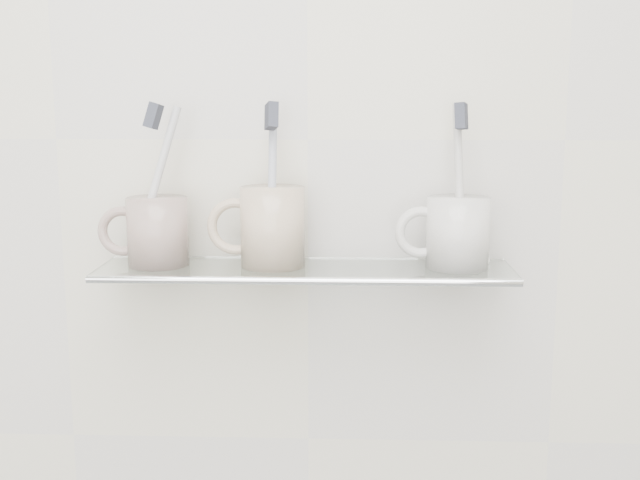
{
  "coord_description": "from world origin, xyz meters",
  "views": [
    {
      "loc": [
        0.05,
        0.09,
        1.31
      ],
      "look_at": [
        0.02,
        1.04,
        1.13
      ],
      "focal_mm": 45.0,
      "sensor_mm": 36.0,
      "label": 1
    }
  ],
  "objects_px": {
    "mug_right": "(458,233)",
    "shelf_glass": "(305,270)",
    "mug_left": "(158,231)",
    "mug_center": "(273,227)"
  },
  "relations": [
    {
      "from": "shelf_glass",
      "to": "mug_left",
      "type": "relative_size",
      "value": 6.01
    },
    {
      "from": "mug_left",
      "to": "mug_right",
      "type": "xyz_separation_m",
      "value": [
        0.36,
        0.0,
        0.0
      ]
    },
    {
      "from": "mug_left",
      "to": "mug_right",
      "type": "relative_size",
      "value": 0.98
    },
    {
      "from": "shelf_glass",
      "to": "mug_left",
      "type": "height_order",
      "value": "mug_left"
    },
    {
      "from": "mug_left",
      "to": "mug_right",
      "type": "distance_m",
      "value": 0.36
    },
    {
      "from": "shelf_glass",
      "to": "mug_right",
      "type": "xyz_separation_m",
      "value": [
        0.18,
        0.0,
        0.05
      ]
    },
    {
      "from": "mug_right",
      "to": "shelf_glass",
      "type": "bearing_deg",
      "value": 170.55
    },
    {
      "from": "mug_center",
      "to": "mug_right",
      "type": "height_order",
      "value": "mug_center"
    },
    {
      "from": "mug_left",
      "to": "mug_center",
      "type": "height_order",
      "value": "mug_center"
    },
    {
      "from": "mug_left",
      "to": "mug_center",
      "type": "xyz_separation_m",
      "value": [
        0.14,
        0.0,
        0.01
      ]
    }
  ]
}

